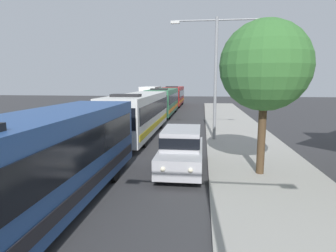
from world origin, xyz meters
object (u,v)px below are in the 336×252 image
Objects in this scene: box_truck_oncoming at (150,96)px; streetlamp_mid at (216,65)px; bus_lead at (46,159)px; bus_fourth_in_line at (174,95)px; white_suv at (181,148)px; bus_middle at (163,101)px; roadside_tree at (265,66)px; bus_second_in_line at (139,113)px.

streetlamp_mid is at bearing -69.67° from box_truck_oncoming.
streetlamp_mid is at bearing 64.50° from bus_lead.
streetlamp_mid reaches higher than box_truck_oncoming.
streetlamp_mid is at bearing -78.68° from bus_fourth_in_line.
bus_lead is 6.01m from white_suv.
bus_middle is 1.07× the size of bus_fourth_in_line.
streetlamp_mid is 1.25× the size of roadside_tree.
bus_middle is 1.43× the size of streetlamp_mid.
bus_lead is 0.97× the size of bus_middle.
roadside_tree is (10.34, -30.55, 2.87)m from box_truck_oncoming.
bus_middle is 12.50m from bus_fourth_in_line.
bus_lead is 12.75m from bus_second_in_line.
bus_lead reaches higher than box_truck_oncoming.
roadside_tree is at bearing -71.89° from bus_middle.
bus_fourth_in_line is (-0.00, 12.50, -0.00)m from bus_middle.
white_suv is 7.89m from streetlamp_mid.
white_suv is at bearing 172.34° from roadside_tree.
bus_middle is (-0.00, 13.03, -0.00)m from bus_second_in_line.
bus_lead is 25.78m from bus_middle.
bus_middle is at bearing 90.00° from bus_second_in_line.
bus_lead is 0.90× the size of bus_second_in_line.
roadside_tree reaches higher than box_truck_oncoming.
streetlamp_mid reaches higher than bus_second_in_line.
bus_second_in_line is at bearing 129.62° from roadside_tree.
roadside_tree is (1.64, -7.07, -0.40)m from streetlamp_mid.
streetlamp_mid is 7.27m from roadside_tree.
bus_middle is 21.42m from white_suv.
roadside_tree reaches higher than bus_middle.
bus_second_in_line is 2.49× the size of white_suv.
streetlamp_mid reaches higher than bus_lead.
box_truck_oncoming is 1.26× the size of roadside_tree.
white_suv is (3.70, -8.06, -0.66)m from bus_second_in_line.
bus_middle is (0.00, 25.78, 0.00)m from bus_lead.
bus_middle is 22.84m from roadside_tree.
roadside_tree is at bearing -50.38° from bus_second_in_line.
bus_second_in_line reaches higher than white_suv.
bus_fourth_in_line is 1.67× the size of roadside_tree.
roadside_tree is at bearing -7.66° from white_suv.
white_suv is 4.89m from roadside_tree.
bus_second_in_line is 13.03m from bus_middle.
white_suv is at bearing 51.78° from bus_lead.
bus_second_in_line is 1.94× the size of roadside_tree.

